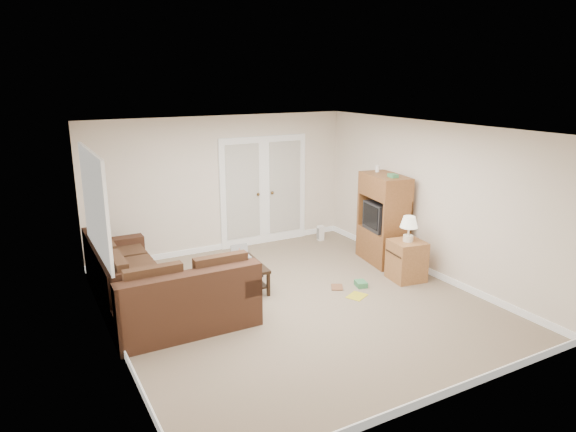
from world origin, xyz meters
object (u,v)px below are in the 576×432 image
sectional_sofa (151,289)px  coffee_table (244,274)px  tv_armoire (383,218)px  side_cabinet (407,257)px

sectional_sofa → coffee_table: 1.49m
sectional_sofa → tv_armoire: bearing=1.4°
side_cabinet → coffee_table: bearing=166.1°
tv_armoire → side_cabinet: tv_armoire is taller
coffee_table → side_cabinet: side_cabinet is taller
coffee_table → side_cabinet: (2.40, -0.97, 0.16)m
coffee_table → tv_armoire: 2.67m
tv_armoire → side_cabinet: 0.98m
sectional_sofa → tv_armoire: tv_armoire is taller
tv_armoire → sectional_sofa: bearing=-169.7°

